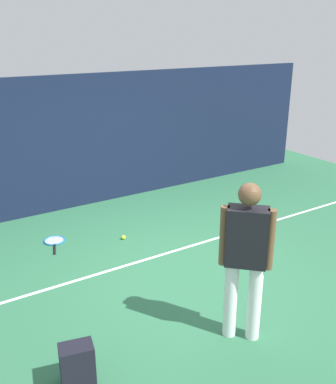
# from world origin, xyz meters

# --- Properties ---
(ground_plane) EXTENTS (12.00, 12.00, 0.00)m
(ground_plane) POSITION_xyz_m (0.00, 0.00, 0.00)
(ground_plane) COLOR #2D6B47
(back_fence) EXTENTS (10.00, 0.10, 2.35)m
(back_fence) POSITION_xyz_m (0.00, 3.00, 1.18)
(back_fence) COLOR #141E38
(back_fence) RESTS_ON ground
(court_line) EXTENTS (9.00, 0.05, 0.00)m
(court_line) POSITION_xyz_m (0.00, 0.53, 0.00)
(court_line) COLOR white
(court_line) RESTS_ON ground
(tennis_player) EXTENTS (0.44, 0.44, 1.70)m
(tennis_player) POSITION_xyz_m (-0.26, -1.42, 0.97)
(tennis_player) COLOR white
(tennis_player) RESTS_ON ground
(tennis_racket) EXTENTS (0.41, 0.64, 0.03)m
(tennis_racket) POSITION_xyz_m (-1.19, 1.76, 0.01)
(tennis_racket) COLOR black
(tennis_racket) RESTS_ON ground
(backpack) EXTENTS (0.34, 0.33, 0.44)m
(backpack) POSITION_xyz_m (-1.96, -1.16, 0.21)
(backpack) COLOR black
(backpack) RESTS_ON ground
(tennis_ball_by_fence) EXTENTS (0.07, 0.07, 0.07)m
(tennis_ball_by_fence) POSITION_xyz_m (-0.25, 1.28, 0.03)
(tennis_ball_by_fence) COLOR #CCE033
(tennis_ball_by_fence) RESTS_ON ground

